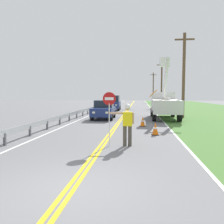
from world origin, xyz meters
TOP-DOWN VIEW (x-y plane):
  - ground_plane at (0.00, 0.00)m, footprint 160.00×160.00m
  - centerline_yellow_left at (-0.09, 20.00)m, footprint 0.11×110.00m
  - centerline_yellow_right at (0.09, 20.00)m, footprint 0.11×110.00m
  - edge_line_right at (3.60, 20.00)m, footprint 0.12×110.00m
  - edge_line_left at (-3.60, 20.00)m, footprint 0.12×110.00m
  - flagger_worker at (1.10, 4.65)m, footprint 1.08×0.28m
  - stop_sign_paddle at (0.33, 4.57)m, footprint 0.56×0.04m
  - utility_bucket_truck at (3.95, 16.55)m, footprint 2.79×6.85m
  - oncoming_sedan_nearest at (-1.59, 15.31)m, footprint 1.97×4.14m
  - oncoming_suv_second at (-2.01, 26.88)m, footprint 2.03×4.66m
  - utility_pole_near at (5.81, 17.31)m, footprint 1.80×0.28m
  - utility_pole_mid at (5.70, 37.25)m, footprint 1.80×0.28m
  - utility_pole_far at (5.55, 59.16)m, footprint 1.80×0.28m
  - traffic_cone_lead at (2.50, 7.51)m, footprint 0.40×0.40m
  - traffic_cone_mid at (1.86, 10.80)m, footprint 0.40×0.40m
  - guardrail_left_shoulder at (-4.20, 16.65)m, footprint 0.10×32.00m

SIDE VIEW (x-z plane):
  - ground_plane at x=0.00m, z-range 0.00..0.00m
  - centerline_yellow_left at x=-0.09m, z-range 0.00..0.01m
  - centerline_yellow_right at x=0.09m, z-range 0.00..0.01m
  - edge_line_right at x=3.60m, z-range 0.00..0.01m
  - edge_line_left at x=-3.60m, z-range 0.00..0.01m
  - traffic_cone_lead at x=2.50m, z-range -0.01..0.69m
  - traffic_cone_mid at x=1.86m, z-range -0.01..0.69m
  - guardrail_left_shoulder at x=-4.20m, z-range 0.16..0.87m
  - oncoming_sedan_nearest at x=-1.59m, z-range -0.02..1.68m
  - flagger_worker at x=1.10m, z-range 0.13..1.96m
  - oncoming_suv_second at x=-2.01m, z-range 0.01..2.11m
  - utility_bucket_truck at x=3.95m, z-range -1.41..4.25m
  - stop_sign_paddle at x=0.33m, z-range 0.54..2.87m
  - utility_pole_near at x=5.81m, z-range 0.18..8.19m
  - utility_pole_mid at x=5.70m, z-range 0.18..8.40m
  - utility_pole_far at x=5.55m, z-range 0.18..8.51m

